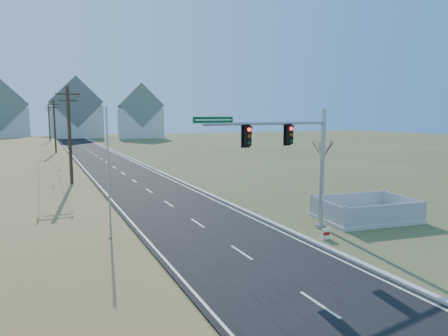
# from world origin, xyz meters

# --- Properties ---
(ground) EXTENTS (260.00, 260.00, 0.00)m
(ground) POSITION_xyz_m (0.00, 0.00, 0.00)
(ground) COLOR #444D25
(ground) RESTS_ON ground
(road) EXTENTS (8.00, 180.00, 0.06)m
(road) POSITION_xyz_m (0.00, 50.00, 0.03)
(road) COLOR black
(road) RESTS_ON ground
(curb) EXTENTS (0.30, 180.00, 0.18)m
(curb) POSITION_xyz_m (4.15, 50.00, 0.09)
(curb) COLOR #B2AFA8
(curb) RESTS_ON ground
(utility_pole_near) EXTENTS (1.80, 0.26, 9.00)m
(utility_pole_near) POSITION_xyz_m (-6.50, 15.00, 4.68)
(utility_pole_near) COLOR #422D1E
(utility_pole_near) RESTS_ON ground
(utility_pole_mid) EXTENTS (1.80, 0.26, 9.00)m
(utility_pole_mid) POSITION_xyz_m (-6.50, 45.00, 4.68)
(utility_pole_mid) COLOR #422D1E
(utility_pole_mid) RESTS_ON ground
(utility_pole_far) EXTENTS (1.80, 0.26, 9.00)m
(utility_pole_far) POSITION_xyz_m (-6.50, 75.00, 4.68)
(utility_pole_far) COLOR #422D1E
(utility_pole_far) RESTS_ON ground
(condo_nnw) EXTENTS (14.93, 11.17, 17.03)m
(condo_nnw) POSITION_xyz_m (-18.00, 108.00, 6.94)
(condo_nnw) COLOR silver
(condo_nnw) RESTS_ON ground
(condo_n) EXTENTS (15.27, 10.20, 18.54)m
(condo_n) POSITION_xyz_m (2.00, 112.00, 7.61)
(condo_n) COLOR silver
(condo_n) RESTS_ON ground
(condo_ne) EXTENTS (14.12, 10.51, 16.52)m
(condo_ne) POSITION_xyz_m (20.00, 104.00, 6.84)
(condo_ne) COLOR silver
(condo_ne) RESTS_ON ground
(traffic_signal_mast) EXTENTS (8.90, 1.44, 7.13)m
(traffic_signal_mast) POSITION_xyz_m (4.65, -0.10, 4.39)
(traffic_signal_mast) COLOR #9EA0A5
(traffic_signal_mast) RESTS_ON ground
(fence_enclosure) EXTENTS (6.62, 4.97, 1.39)m
(fence_enclosure) POSITION_xyz_m (10.36, 0.39, 0.28)
(fence_enclosure) COLOR #B7B5AD
(fence_enclosure) RESTS_ON ground
(open_sign) EXTENTS (0.50, 0.10, 0.62)m
(open_sign) POSITION_xyz_m (5.26, -1.93, 0.33)
(open_sign) COLOR white
(open_sign) RESTS_ON ground
(flagpole) EXTENTS (0.32, 0.32, 7.16)m
(flagpole) POSITION_xyz_m (-5.65, 1.60, 2.86)
(flagpole) COLOR #B7B5AD
(flagpole) RESTS_ON ground
(bare_tree) EXTENTS (1.93, 1.93, 5.11)m
(bare_tree) POSITION_xyz_m (12.12, 7.09, 4.12)
(bare_tree) COLOR #4C3F33
(bare_tree) RESTS_ON ground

